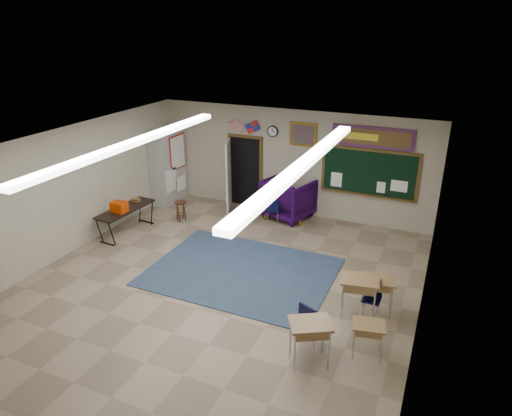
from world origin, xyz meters
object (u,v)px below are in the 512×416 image
at_px(student_desk_front_left, 359,296).
at_px(folding_table, 126,220).
at_px(student_desk_front_right, 378,293).
at_px(wingback_armchair, 289,198).
at_px(wooden_stool, 181,211).

relative_size(student_desk_front_left, folding_table, 0.47).
bearing_deg(student_desk_front_left, folding_table, 159.26).
bearing_deg(student_desk_front_right, wingback_armchair, 120.83).
xyz_separation_m(wingback_armchair, folding_table, (-3.53, -2.74, -0.19)).
xyz_separation_m(student_desk_front_left, folding_table, (-6.35, 1.21, -0.08)).
relative_size(student_desk_front_left, wooden_stool, 1.46).
xyz_separation_m(student_desk_front_left, student_desk_front_right, (0.31, 0.32, -0.06)).
height_order(student_desk_front_right, wooden_stool, student_desk_front_right).
distance_m(student_desk_front_left, folding_table, 6.46).
bearing_deg(student_desk_front_right, folding_table, 162.46).
bearing_deg(student_desk_front_right, student_desk_front_left, -144.00).
relative_size(folding_table, wooden_stool, 3.08).
relative_size(student_desk_front_right, folding_table, 0.42).
distance_m(student_desk_front_left, student_desk_front_right, 0.44).
height_order(student_desk_front_left, folding_table, folding_table).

